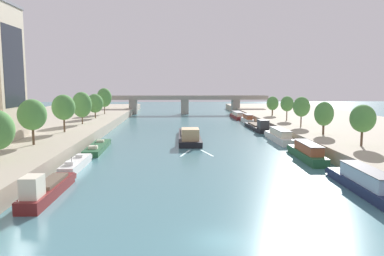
# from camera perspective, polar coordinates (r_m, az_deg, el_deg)

# --- Properties ---
(ground_plane) EXTENTS (400.00, 400.00, 0.00)m
(ground_plane) POSITION_cam_1_polar(r_m,az_deg,el_deg) (29.08, 4.62, -16.96)
(ground_plane) COLOR teal
(quay_left) EXTENTS (36.00, 170.00, 2.17)m
(quay_left) POSITION_cam_1_polar(r_m,az_deg,el_deg) (88.76, -24.95, -0.55)
(quay_left) COLOR #A89E89
(quay_left) RESTS_ON ground
(quay_right) EXTENTS (36.00, 170.00, 2.17)m
(quay_right) POSITION_cam_1_polar(r_m,az_deg,el_deg) (91.58, 23.86, -0.28)
(quay_right) COLOR #A89E89
(quay_right) RESTS_ON ground
(barge_midriver) EXTENTS (4.58, 22.41, 3.22)m
(barge_midriver) POSITION_cam_1_polar(r_m,az_deg,el_deg) (75.65, -0.40, -1.21)
(barge_midriver) COLOR black
(barge_midriver) RESTS_ON ground
(wake_behind_barge) EXTENTS (5.60, 5.91, 0.03)m
(wake_behind_barge) POSITION_cam_1_polar(r_m,az_deg,el_deg) (62.15, 0.62, -3.89)
(wake_behind_barge) COLOR silver
(wake_behind_barge) RESTS_ON ground
(moored_boat_left_far) EXTENTS (2.45, 12.49, 3.20)m
(moored_boat_left_far) POSITION_cam_1_polar(r_m,az_deg,el_deg) (41.20, -21.53, -8.75)
(moored_boat_left_far) COLOR maroon
(moored_boat_left_far) RESTS_ON ground
(moored_boat_left_near) EXTENTS (2.05, 11.13, 2.26)m
(moored_boat_left_near) POSITION_cam_1_polar(r_m,az_deg,el_deg) (53.71, -17.44, -5.31)
(moored_boat_left_near) COLOR silver
(moored_boat_left_near) RESTS_ON ground
(moored_boat_left_gap_after) EXTENTS (2.99, 14.51, 2.07)m
(moored_boat_left_gap_after) POSITION_cam_1_polar(r_m,az_deg,el_deg) (66.97, -14.35, -2.88)
(moored_boat_left_gap_after) COLOR #235633
(moored_boat_left_gap_after) RESTS_ON ground
(moored_boat_right_end) EXTENTS (2.87, 14.69, 2.70)m
(moored_boat_right_end) POSITION_cam_1_polar(r_m,az_deg,el_deg) (44.49, 25.01, -7.53)
(moored_boat_right_end) COLOR #1E284C
(moored_boat_right_end) RESTS_ON ground
(moored_boat_right_gap_after) EXTENTS (2.87, 13.74, 2.69)m
(moored_boat_right_gap_after) POSITION_cam_1_polar(r_m,az_deg,el_deg) (59.65, 17.33, -3.59)
(moored_boat_right_gap_after) COLOR #235633
(moored_boat_right_gap_after) RESTS_ON ground
(moored_boat_right_lone) EXTENTS (2.55, 14.75, 2.63)m
(moored_boat_right_lone) POSITION_cam_1_polar(r_m,az_deg,el_deg) (76.20, 13.31, -1.21)
(moored_boat_right_lone) COLOR silver
(moored_boat_right_lone) RESTS_ON ground
(moored_boat_right_midway) EXTENTS (3.38, 16.95, 3.04)m
(moored_boat_right_midway) POSITION_cam_1_polar(r_m,az_deg,el_deg) (93.22, 10.16, 0.21)
(moored_boat_right_midway) COLOR black
(moored_boat_right_midway) RESTS_ON ground
(moored_boat_right_far) EXTENTS (1.96, 11.02, 2.66)m
(moored_boat_right_far) POSITION_cam_1_polar(r_m,az_deg,el_deg) (108.95, 8.53, 1.35)
(moored_boat_right_far) COLOR silver
(moored_boat_right_far) RESTS_ON ground
(moored_boat_right_upstream) EXTENTS (3.02, 16.44, 2.22)m
(moored_boat_right_upstream) POSITION_cam_1_polar(r_m,az_deg,el_deg) (123.09, 7.06, 1.94)
(moored_boat_right_upstream) COLOR maroon
(moored_boat_right_upstream) RESTS_ON ground
(tree_left_second) EXTENTS (4.34, 4.34, 7.10)m
(tree_left_second) POSITION_cam_1_polar(r_m,az_deg,el_deg) (62.03, -23.45, 1.88)
(tree_left_second) COLOR brown
(tree_left_second) RESTS_ON quay_left
(tree_left_distant) EXTENTS (4.42, 4.42, 7.31)m
(tree_left_distant) POSITION_cam_1_polar(r_m,az_deg,el_deg) (75.77, -19.22, 3.03)
(tree_left_distant) COLOR brown
(tree_left_distant) RESTS_ON quay_left
(tree_left_past_mid) EXTENTS (4.55, 4.55, 7.45)m
(tree_left_past_mid) POSITION_cam_1_polar(r_m,az_deg,el_deg) (89.49, -16.66, 3.46)
(tree_left_past_mid) COLOR brown
(tree_left_past_mid) RESTS_ON quay_left
(tree_left_end_of_row) EXTENTS (4.40, 4.40, 6.58)m
(tree_left_end_of_row) POSITION_cam_1_polar(r_m,az_deg,el_deg) (103.38, -14.76, 3.71)
(tree_left_end_of_row) COLOR brown
(tree_left_end_of_row) RESTS_ON quay_left
(tree_left_third) EXTENTS (4.43, 4.43, 7.92)m
(tree_left_third) POSITION_cam_1_polar(r_m,az_deg,el_deg) (115.86, -13.41, 4.59)
(tree_left_third) COLOR brown
(tree_left_third) RESTS_ON quay_left
(tree_right_end_of_row) EXTENTS (3.76, 3.76, 6.34)m
(tree_right_end_of_row) POSITION_cam_1_polar(r_m,az_deg,el_deg) (61.42, 24.86, 1.33)
(tree_right_end_of_row) COLOR brown
(tree_right_end_of_row) RESTS_ON quay_right
(tree_right_nearest) EXTENTS (3.51, 3.51, 6.11)m
(tree_right_nearest) POSITION_cam_1_polar(r_m,az_deg,el_deg) (72.71, 19.71, 2.07)
(tree_right_nearest) COLOR brown
(tree_right_nearest) RESTS_ON quay_right
(tree_right_midway) EXTENTS (3.66, 3.66, 6.53)m
(tree_right_midway) POSITION_cam_1_polar(r_m,az_deg,el_deg) (84.34, 16.55, 3.16)
(tree_right_midway) COLOR brown
(tree_right_midway) RESTS_ON quay_right
(tree_right_distant) EXTENTS (3.33, 3.33, 6.18)m
(tree_right_distant) POSITION_cam_1_polar(r_m,az_deg,el_deg) (97.04, 14.47, 3.64)
(tree_right_distant) COLOR brown
(tree_right_distant) RESTS_ON quay_right
(tree_right_second) EXTENTS (3.44, 3.44, 5.58)m
(tree_right_second) POSITION_cam_1_polar(r_m,az_deg,el_deg) (110.70, 12.34, 3.74)
(tree_right_second) COLOR brown
(tree_right_second) RESTS_ON quay_right
(bridge_far) EXTENTS (62.56, 4.40, 6.89)m
(bridge_far) POSITION_cam_1_polar(r_m,az_deg,el_deg) (139.17, -1.13, 4.01)
(bridge_far) COLOR gray
(bridge_far) RESTS_ON ground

